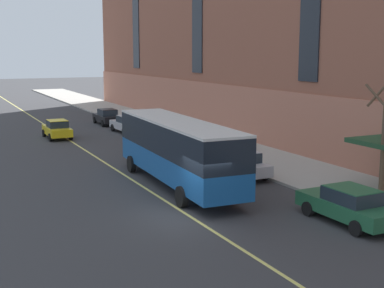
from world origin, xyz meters
TOP-DOWN VIEW (x-y plane):
  - ground_plane at (0.00, 0.00)m, footprint 260.00×260.00m
  - sidewalk at (9.58, 3.00)m, footprint 5.76×160.00m
  - city_bus at (1.45, 5.11)m, footprint 3.22×12.53m
  - parked_car_green_0 at (5.40, -3.74)m, footprint 2.04×4.81m
  - parked_car_darkgray_2 at (5.56, 11.85)m, footprint 2.06×4.22m
  - parked_car_silver_3 at (5.44, 24.69)m, footprint 2.11×4.66m
  - parked_car_black_4 at (5.39, 30.76)m, footprint 1.93×4.50m
  - parked_car_silver_6 at (5.59, 5.47)m, footprint 2.04×4.26m
  - taxi_cab at (-0.91, 24.28)m, footprint 1.91×4.25m
  - street_tree_mid_block at (9.48, -1.50)m, footprint 1.53×1.53m
  - lane_centerline at (-0.25, 3.00)m, footprint 0.16×140.00m

SIDE VIEW (x-z plane):
  - ground_plane at x=0.00m, z-range 0.00..0.00m
  - lane_centerline at x=-0.25m, z-range 0.00..0.01m
  - sidewalk at x=9.58m, z-range 0.00..0.15m
  - taxi_cab at x=-0.91m, z-range 0.00..1.56m
  - parked_car_silver_6 at x=5.59m, z-range 0.00..1.56m
  - parked_car_darkgray_2 at x=5.56m, z-range 0.00..1.56m
  - parked_car_black_4 at x=5.39m, z-range 0.00..1.56m
  - parked_car_silver_3 at x=5.44m, z-range 0.00..1.56m
  - parked_car_green_0 at x=5.40m, z-range 0.01..1.57m
  - city_bus at x=1.45m, z-range 0.29..3.88m
  - street_tree_mid_block at x=9.48m, z-range 0.09..5.75m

